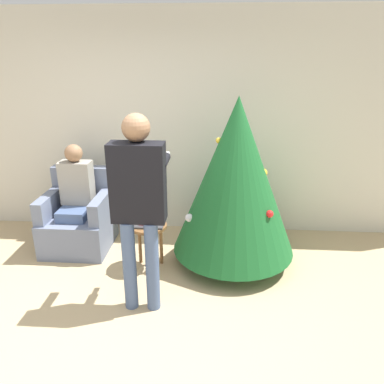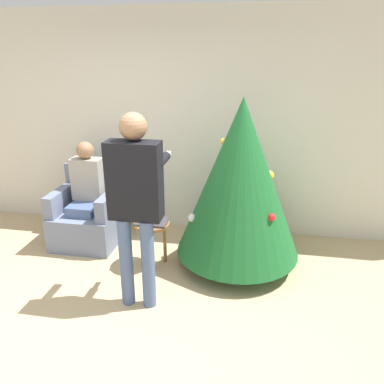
# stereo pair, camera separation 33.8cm
# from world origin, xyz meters

# --- Properties ---
(ground_plane) EXTENTS (14.00, 14.00, 0.00)m
(ground_plane) POSITION_xyz_m (0.00, 0.00, 0.00)
(ground_plane) COLOR tan
(wall_back) EXTENTS (8.00, 0.06, 2.70)m
(wall_back) POSITION_xyz_m (0.00, 2.23, 1.35)
(wall_back) COLOR beige
(wall_back) RESTS_ON ground_plane
(christmas_tree) EXTENTS (1.31, 1.31, 1.81)m
(christmas_tree) POSITION_xyz_m (1.04, 1.38, 0.98)
(christmas_tree) COLOR brown
(christmas_tree) RESTS_ON ground_plane
(armchair) EXTENTS (0.74, 0.76, 0.91)m
(armchair) POSITION_xyz_m (-0.77, 1.61, 0.32)
(armchair) COLOR slate
(armchair) RESTS_ON ground_plane
(person_seated) EXTENTS (0.36, 0.46, 1.23)m
(person_seated) POSITION_xyz_m (-0.77, 1.59, 0.67)
(person_seated) COLOR #475B84
(person_seated) RESTS_ON ground_plane
(person_standing) EXTENTS (0.47, 0.57, 1.76)m
(person_standing) POSITION_xyz_m (0.20, 0.55, 1.07)
(person_standing) COLOR #475B84
(person_standing) RESTS_ON ground_plane
(side_stool) EXTENTS (0.39, 0.39, 0.50)m
(side_stool) POSITION_xyz_m (0.14, 1.19, 0.41)
(side_stool) COLOR brown
(side_stool) RESTS_ON ground_plane
(laptop) EXTENTS (0.33, 0.23, 0.02)m
(laptop) POSITION_xyz_m (0.14, 1.19, 0.51)
(laptop) COLOR #38383D
(laptop) RESTS_ON side_stool
(book) EXTENTS (0.17, 0.13, 0.02)m
(book) POSITION_xyz_m (0.14, 1.19, 0.53)
(book) COLOR #B21E23
(book) RESTS_ON laptop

